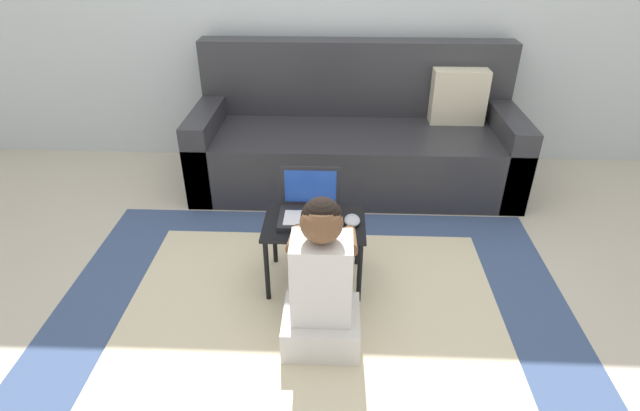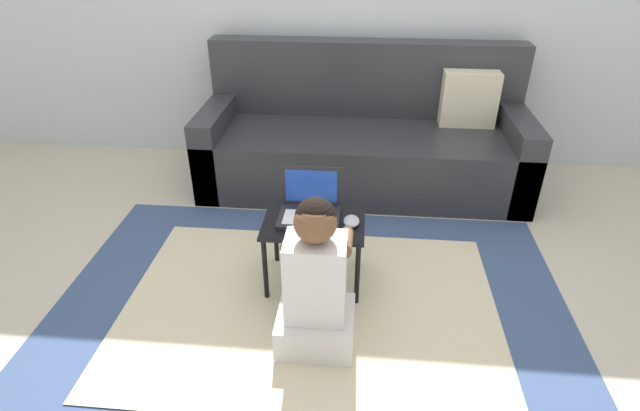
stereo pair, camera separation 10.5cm
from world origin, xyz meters
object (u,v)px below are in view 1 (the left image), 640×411
Objects in this scene: computer_mouse at (352,220)px; person_seated at (322,285)px; couch at (356,140)px; laptop at (310,210)px; laptop_desk at (314,230)px.

person_seated reaches higher than computer_mouse.
couch reaches higher than computer_mouse.
laptop is (-0.25, -1.11, 0.10)m from couch.
person_seated is (-0.13, -0.40, -0.07)m from computer_mouse.
person_seated is at bearing -83.09° from laptop_desk.
laptop_desk is 0.41m from person_seated.
laptop_desk is at bearing 177.24° from computer_mouse.
couch is 1.58m from person_seated.
computer_mouse is 0.14× the size of person_seated.
couch reaches higher than laptop_desk.
couch is 2.94× the size of person_seated.
couch is at bearing 78.77° from laptop_desk.
laptop_desk is 4.64× the size of computer_mouse.
person_seated is at bearing -107.94° from computer_mouse.
couch reaches higher than laptop.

